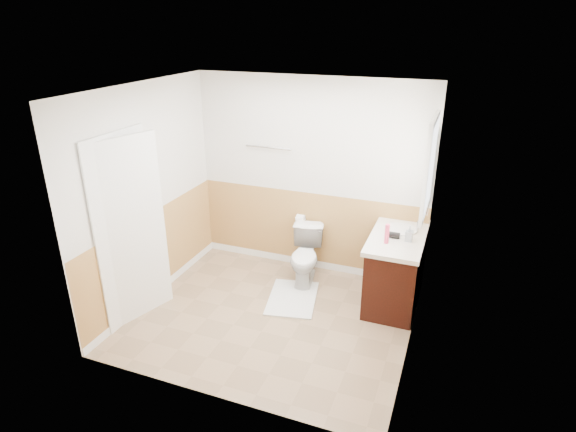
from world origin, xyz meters
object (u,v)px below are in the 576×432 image
at_px(lotion_bottle, 387,234).
at_px(toilet, 305,256).
at_px(vanity_cabinet, 396,270).
at_px(bath_mat, 292,298).
at_px(soap_dispenser, 409,234).

bearing_deg(lotion_bottle, toilet, 163.26).
bearing_deg(lotion_bottle, vanity_cabinet, 68.61).
relative_size(bath_mat, vanity_cabinet, 0.73).
xyz_separation_m(toilet, vanity_cabinet, (1.13, -0.05, 0.06)).
bearing_deg(soap_dispenser, bath_mat, -166.42).
relative_size(toilet, soap_dispenser, 3.99).
height_order(toilet, vanity_cabinet, vanity_cabinet).
bearing_deg(bath_mat, vanity_cabinet, 20.17).
xyz_separation_m(bath_mat, lotion_bottle, (1.03, 0.16, 0.95)).
xyz_separation_m(bath_mat, vanity_cabinet, (1.13, 0.41, 0.39)).
bearing_deg(vanity_cabinet, lotion_bottle, -111.39).
distance_m(toilet, lotion_bottle, 1.23).
height_order(bath_mat, vanity_cabinet, vanity_cabinet).
bearing_deg(lotion_bottle, soap_dispenser, 32.99).
height_order(bath_mat, lotion_bottle, lotion_bottle).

